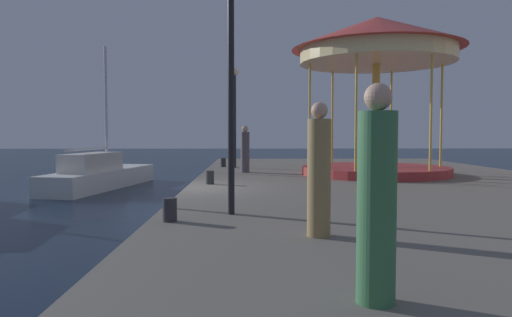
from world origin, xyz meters
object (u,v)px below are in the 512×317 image
lamp_post_near_edge (231,42)px  person_mid_promenade (245,151)px  person_far_corner (319,173)px  lamp_post_mid_promenade (235,99)px  person_near_carousel (377,201)px  bollard_north (170,210)px  sailboat_white (100,175)px  bollard_south (210,177)px  carousel (376,56)px  bollard_center (223,162)px

lamp_post_near_edge → person_mid_promenade: bearing=88.7°
person_far_corner → person_mid_promenade: 11.35m
lamp_post_mid_promenade → person_near_carousel: size_ratio=2.28×
lamp_post_mid_promenade → bollard_north: (-0.78, -12.61, -2.78)m
sailboat_white → lamp_post_mid_promenade: size_ratio=1.71×
sailboat_white → person_far_corner: 14.87m
bollard_south → person_far_corner: 7.44m
person_far_corner → person_mid_promenade: (-1.11, 11.30, -0.07)m
carousel → person_near_carousel: bearing=-105.3°
lamp_post_near_edge → bollard_north: size_ratio=11.61×
person_far_corner → lamp_post_mid_promenade: bearing=96.5°
bollard_center → person_near_carousel: bearing=-82.7°
bollard_north → person_near_carousel: person_near_carousel is taller
carousel → lamp_post_near_edge: (-4.93, -8.28, -1.11)m
bollard_center → bollard_north: (-0.24, -13.16, 0.00)m
bollard_south → bollard_north: bearing=-92.1°
bollard_south → person_mid_promenade: (1.02, 4.20, 0.64)m
sailboat_white → carousel: 12.01m
bollard_center → person_near_carousel: person_near_carousel is taller
bollard_south → person_far_corner: person_far_corner is taller
bollard_center → person_far_corner: person_far_corner is taller
lamp_post_near_edge → lamp_post_mid_promenade: 11.92m
bollard_center → person_mid_promenade: person_mid_promenade is taller
lamp_post_mid_promenade → bollard_center: size_ratio=10.90×
bollard_center → person_far_corner: (2.10, -14.35, 0.71)m
carousel → bollard_south: 7.66m
sailboat_white → bollard_center: 5.28m
carousel → person_far_corner: bearing=-109.5°
lamp_post_near_edge → person_far_corner: lamp_post_near_edge is taller
bollard_north → bollard_center: bearing=88.9°
person_near_carousel → carousel: bearing=74.7°
person_mid_promenade → person_near_carousel: 14.03m
bollard_north → person_far_corner: 2.72m
carousel → bollard_north: carousel is taller
person_near_carousel → person_far_corner: bearing=91.9°
person_far_corner → person_mid_promenade: person_far_corner is taller
lamp_post_near_edge → person_mid_promenade: lamp_post_near_edge is taller
sailboat_white → person_mid_promenade: size_ratio=4.16×
sailboat_white → lamp_post_near_edge: (5.86, -11.10, 3.37)m
sailboat_white → bollard_north: bearing=-67.7°
lamp_post_mid_promenade → person_mid_promenade: (0.46, -2.50, -2.13)m
lamp_post_mid_promenade → person_mid_promenade: 3.32m
lamp_post_near_edge → bollard_north: 3.19m
bollard_center → person_mid_promenade: 3.28m
bollard_south → lamp_post_mid_promenade: bearing=85.2°
bollard_south → person_mid_promenade: person_mid_promenade is taller
lamp_post_near_edge → lamp_post_mid_promenade: (-0.24, 11.92, -0.17)m
lamp_post_near_edge → lamp_post_mid_promenade: lamp_post_near_edge is taller
sailboat_white → bollard_north: sailboat_white is taller
bollard_center → bollard_north: bearing=-91.1°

